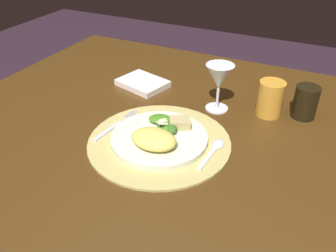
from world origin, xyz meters
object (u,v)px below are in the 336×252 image
(fork, at_px, (114,126))
(dark_tumbler, at_px, (305,102))
(dinner_plate, at_px, (159,138))
(napkin, at_px, (143,83))
(spoon, at_px, (215,148))
(dining_table, at_px, (160,167))
(amber_tumbler, at_px, (270,99))
(wine_glass, at_px, (219,78))

(fork, bearing_deg, dark_tumbler, 32.94)
(dinner_plate, distance_m, napkin, 0.32)
(fork, height_order, dark_tumbler, dark_tumbler)
(dinner_plate, distance_m, dark_tumbler, 0.42)
(spoon, relative_size, napkin, 0.89)
(dining_table, relative_size, fork, 6.97)
(fork, xyz_separation_m, napkin, (-0.06, 0.26, 0.00))
(fork, distance_m, amber_tumbler, 0.43)
(wine_glass, xyz_separation_m, amber_tumbler, (0.14, 0.03, -0.05))
(fork, height_order, amber_tumbler, amber_tumbler)
(dining_table, bearing_deg, dinner_plate, -62.78)
(dinner_plate, bearing_deg, dark_tumbler, 43.35)
(amber_tumbler, bearing_deg, dining_table, -148.53)
(amber_tumbler, bearing_deg, napkin, 179.65)
(dining_table, distance_m, spoon, 0.27)
(dining_table, height_order, fork, fork)
(dining_table, bearing_deg, spoon, -20.51)
(dining_table, height_order, amber_tumbler, amber_tumbler)
(dining_table, relative_size, amber_tumbler, 11.97)
(fork, distance_m, wine_glass, 0.32)
(napkin, bearing_deg, dinner_plate, -53.42)
(dinner_plate, xyz_separation_m, spoon, (0.14, 0.03, -0.00))
(dining_table, height_order, wine_glass, wine_glass)
(napkin, height_order, amber_tumbler, amber_tumbler)
(dining_table, relative_size, dinner_plate, 4.95)
(fork, height_order, napkin, napkin)
(wine_glass, bearing_deg, dinner_plate, -108.33)
(fork, bearing_deg, dinner_plate, -1.05)
(spoon, distance_m, wine_glass, 0.22)
(dining_table, xyz_separation_m, wine_glass, (0.12, 0.13, 0.27))
(napkin, bearing_deg, dark_tumbler, 3.12)
(wine_glass, bearing_deg, dining_table, -134.32)
(dinner_plate, bearing_deg, wine_glass, 71.67)
(fork, bearing_deg, amber_tumbler, 36.16)
(wine_glass, xyz_separation_m, dark_tumbler, (0.23, 0.06, -0.05))
(dinner_plate, distance_m, wine_glass, 0.25)
(spoon, height_order, amber_tumbler, amber_tumbler)
(dinner_plate, bearing_deg, amber_tumbler, 50.30)
(fork, height_order, wine_glass, wine_glass)
(napkin, relative_size, wine_glass, 1.10)
(napkin, height_order, wine_glass, wine_glass)
(napkin, distance_m, wine_glass, 0.28)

